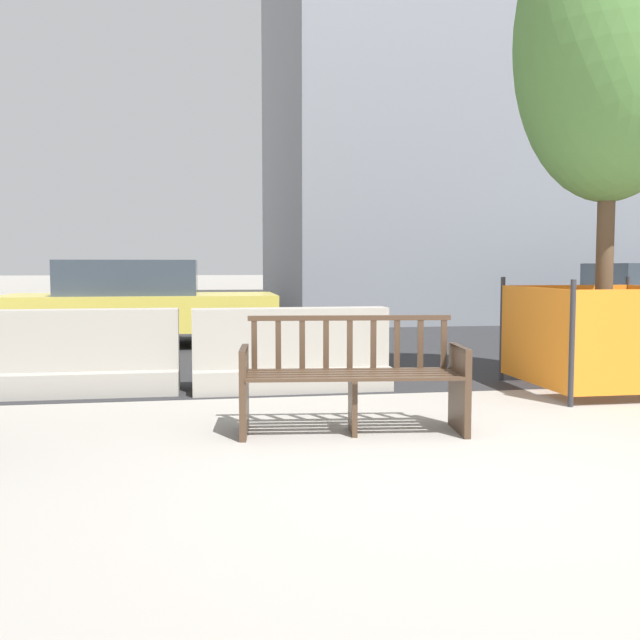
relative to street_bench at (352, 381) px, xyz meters
name	(u,v)px	position (x,y,z in m)	size (l,w,h in m)	color
ground_plane	(468,472)	(0.48, -1.16, -0.40)	(200.00, 200.00, 0.00)	gray
street_asphalt	(291,336)	(0.48, 7.54, -0.39)	(120.00, 12.00, 0.01)	#28282B
street_bench	(352,381)	(0.00, 0.00, 0.00)	(1.74, 0.70, 0.88)	#473323
jersey_barrier_centre	(291,356)	(-0.22, 1.96, -0.06)	(2.01, 0.71, 0.84)	#9E998E
jersey_barrier_left	(76,360)	(-2.36, 2.06, -0.06)	(2.00, 0.69, 0.84)	#9E998E
street_tree	(611,43)	(2.90, 1.39, 3.07)	(1.89, 1.89, 5.06)	brown
construction_fence	(602,334)	(2.90, 1.39, 0.18)	(1.55, 1.55, 1.15)	#2D2D33
car_taxi_near	(138,303)	(-2.11, 6.36, 0.28)	(4.25, 1.90, 1.36)	#DBC64C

